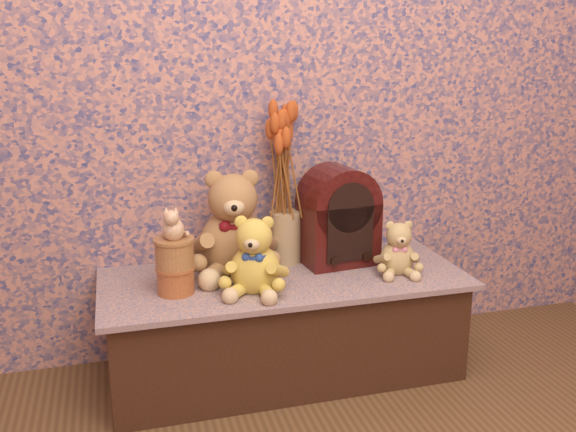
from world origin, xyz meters
The scene contains 10 objects.
display_shelf centered at (0.00, 1.23, 0.19)m, with size 1.32×0.55×0.39m, color #3C4D7B.
teddy_large centered at (-0.17, 1.34, 0.59)m, with size 0.33×0.39×0.41m, color #A57240, non-canonical shape.
teddy_medium centered at (-0.13, 1.13, 0.53)m, with size 0.23×0.27×0.28m, color gold, non-canonical shape.
teddy_small centered at (0.41, 1.16, 0.49)m, with size 0.17×0.20×0.21m, color tan, non-canonical shape.
cathedral_radio centered at (0.24, 1.33, 0.57)m, with size 0.27×0.20×0.38m, color #350A09, non-canonical shape.
ceramic_vase centered at (0.04, 1.38, 0.49)m, with size 0.12×0.12×0.20m, color tan.
dried_stalks centered at (0.04, 1.38, 0.80)m, with size 0.22×0.22×0.42m, color #BA4B1D, non-canonical shape.
biscuit_tin_lower centered at (-0.40, 1.18, 0.43)m, with size 0.12×0.12×0.09m, color #BF8438.
biscuit_tin_upper centered at (-0.40, 1.18, 0.53)m, with size 0.13×0.13×0.10m, color tan.
cat_figurine centered at (-0.40, 1.18, 0.64)m, with size 0.09×0.10×0.12m, color silver, non-canonical shape.
Camera 1 is at (-0.57, -0.85, 1.21)m, focal length 39.45 mm.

